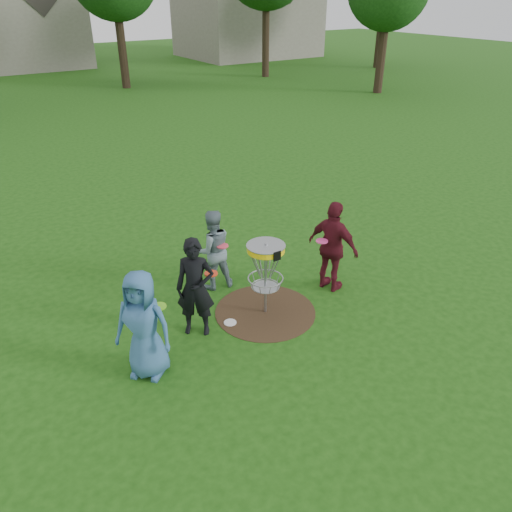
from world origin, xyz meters
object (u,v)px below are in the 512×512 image
player_grey (212,250)px  player_maroon (333,247)px  player_blue (143,325)px  player_black (195,288)px  disc_golf_basket (266,262)px

player_grey → player_maroon: 2.25m
player_blue → player_black: size_ratio=1.00×
player_blue → player_black: player_blue is taller
player_blue → player_black: bearing=69.7°
player_grey → disc_golf_basket: player_grey is taller
player_maroon → disc_golf_basket: bearing=73.2°
disc_golf_basket → player_maroon: bearing=-0.6°
player_blue → disc_golf_basket: 2.38m
player_maroon → disc_golf_basket: 1.50m
player_blue → player_grey: 2.59m
player_black → player_maroon: 2.77m
player_black → player_grey: (0.93, 1.13, -0.07)m
player_blue → player_maroon: (3.85, 0.32, 0.02)m
player_black → disc_golf_basket: bearing=29.2°
player_blue → player_maroon: 3.86m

